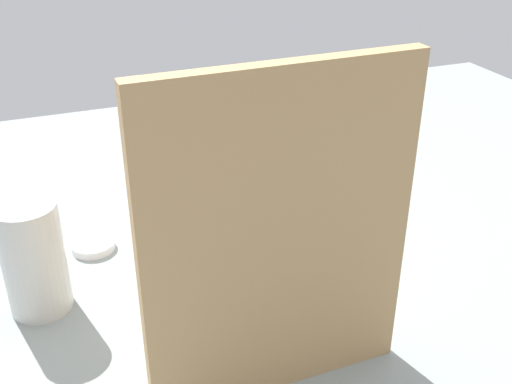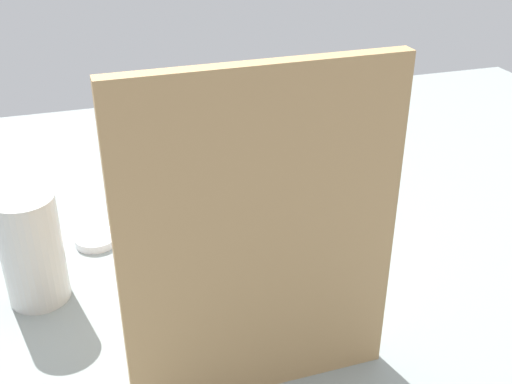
% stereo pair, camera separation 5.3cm
% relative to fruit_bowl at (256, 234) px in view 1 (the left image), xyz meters
% --- Properties ---
extents(ground_plane, '(1.80, 1.40, 0.03)m').
position_rel_fruit_bowl_xyz_m(ground_plane, '(-0.02, 0.01, -0.04)').
color(ground_plane, gray).
extents(fruit_bowl, '(0.25, 0.25, 0.06)m').
position_rel_fruit_bowl_xyz_m(fruit_bowl, '(0.00, 0.00, 0.00)').
color(fruit_bowl, white).
rests_on(fruit_bowl, ground_plane).
extents(orange_front_left, '(0.07, 0.07, 0.07)m').
position_rel_fruit_bowl_xyz_m(orange_front_left, '(-0.01, -0.04, 0.07)').
color(orange_front_left, orange).
rests_on(orange_front_left, fruit_bowl).
extents(orange_front_right, '(0.07, 0.07, 0.07)m').
position_rel_fruit_bowl_xyz_m(orange_front_right, '(0.05, -0.02, 0.07)').
color(orange_front_right, orange).
rests_on(orange_front_right, fruit_bowl).
extents(orange_center, '(0.07, 0.07, 0.07)m').
position_rel_fruit_bowl_xyz_m(orange_center, '(0.05, 0.05, 0.07)').
color(orange_center, orange).
rests_on(orange_center, fruit_bowl).
extents(orange_back_left, '(0.07, 0.07, 0.07)m').
position_rel_fruit_bowl_xyz_m(orange_back_left, '(-0.02, 0.04, 0.07)').
color(orange_back_left, orange).
rests_on(orange_back_left, fruit_bowl).
extents(orange_back_right, '(0.07, 0.07, 0.07)m').
position_rel_fruit_bowl_xyz_m(orange_back_right, '(-0.07, -0.02, 0.07)').
color(orange_back_right, orange).
rests_on(orange_back_right, fruit_bowl).
extents(banana_bunch, '(0.17, 0.17, 0.08)m').
position_rel_fruit_bowl_xyz_m(banana_bunch, '(0.02, 0.03, 0.07)').
color(banana_bunch, yellow).
rests_on(banana_bunch, fruit_bowl).
extents(cutting_board, '(0.28, 0.02, 0.36)m').
position_rel_fruit_bowl_xyz_m(cutting_board, '(0.07, 0.25, 0.15)').
color(cutting_board, tan).
rests_on(cutting_board, ground_plane).
extents(thermos_tumbler, '(0.08, 0.08, 0.15)m').
position_rel_fruit_bowl_xyz_m(thermos_tumbler, '(0.30, 0.02, 0.05)').
color(thermos_tumbler, beige).
rests_on(thermos_tumbler, ground_plane).
extents(jar_lid, '(0.06, 0.06, 0.01)m').
position_rel_fruit_bowl_xyz_m(jar_lid, '(0.22, -0.09, -0.02)').
color(jar_lid, silver).
rests_on(jar_lid, ground_plane).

